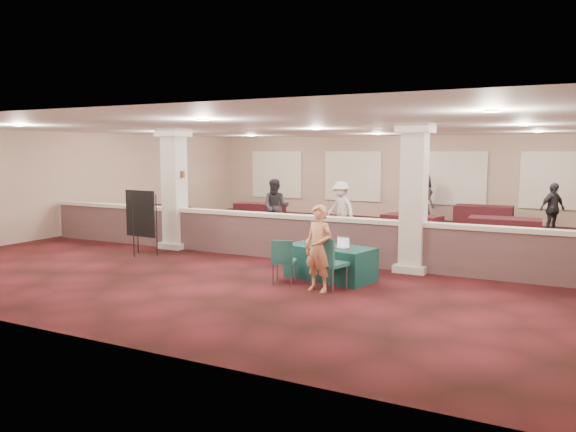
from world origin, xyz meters
The scene contains 33 objects.
ground centered at (0.00, 0.00, 0.00)m, with size 16.00×16.00×0.00m, color #4B1218.
wall_back centered at (0.00, 8.00, 1.60)m, with size 16.00×0.04×3.20m, color gray.
wall_front centered at (0.00, -8.00, 1.60)m, with size 16.00×0.04×3.20m, color gray.
wall_left centered at (-8.00, 0.00, 1.60)m, with size 0.04×16.00×3.20m, color gray.
ceiling centered at (0.00, 0.00, 3.20)m, with size 16.00×16.00×0.02m, color silver.
partition_wall centered at (0.00, -1.50, 0.57)m, with size 15.60×0.28×1.10m.
column_left centered at (-3.50, -1.50, 1.64)m, with size 0.72×0.72×3.20m.
column_right centered at (3.00, -1.50, 1.64)m, with size 0.72×0.72×3.20m.
sconce_left centered at (-3.78, -1.50, 2.00)m, with size 0.12×0.12×0.18m.
sconce_right centered at (-3.22, -1.50, 2.00)m, with size 0.12×0.12×0.18m.
near_table centered at (1.69, -3.00, 0.34)m, with size 1.77×0.89×0.68m, color #0F3936.
conf_chair_main centered at (2.04, -3.93, 0.60)m, with size 0.62×0.63×1.02m.
conf_chair_side centered at (1.03, -3.82, 0.53)m, with size 0.55×0.55×0.89m.
easel_board centered at (-3.54, -2.80, 1.04)m, with size 0.97×0.51×1.64m.
woman centered at (1.90, -4.04, 0.81)m, with size 0.59×0.39×1.63m, color #E28362.
far_table_front_left centered at (-6.50, 1.66, 0.36)m, with size 1.80×0.90×0.73m, color black.
far_table_front_center centered at (-1.26, 0.30, 0.38)m, with size 1.89×0.94×0.77m, color black.
far_table_front_right centered at (4.39, 3.00, 0.39)m, with size 1.90×0.95×0.77m, color black.
far_table_back_left centered at (-4.22, 4.29, 0.36)m, with size 1.77×0.88×0.72m, color black.
far_table_back_center centered at (1.73, 3.20, 0.35)m, with size 1.72×0.86×0.70m, color black.
far_table_back_right centered at (3.33, 6.50, 0.38)m, with size 1.87×0.94×0.76m, color black.
attendee_a centered at (-2.24, 1.89, 0.87)m, with size 0.84×0.47×1.75m, color black.
attendee_b centered at (-0.50, 3.00, 0.83)m, with size 1.06×0.49×1.66m, color silver.
attendee_c centered at (5.48, 5.73, 0.82)m, with size 0.96×0.46×1.64m, color black.
attendee_d centered at (1.15, 7.00, 0.90)m, with size 0.88×0.48×1.79m, color black.
laptop_base centered at (1.96, -3.10, 0.69)m, with size 0.31×0.21×0.02m, color silver.
laptop_screen centered at (1.98, -3.00, 0.80)m, with size 0.31×0.01×0.21m, color silver.
screen_glow centered at (1.98, -3.01, 0.79)m, with size 0.28×0.00×0.18m, color silver.
knitting centered at (1.69, -3.24, 0.69)m, with size 0.37×0.28×0.03m, color #AC371B.
yarn_cream centered at (1.17, -2.98, 0.73)m, with size 0.10×0.10×0.10m, color beige.
yarn_red centered at (1.06, -2.82, 0.73)m, with size 0.09×0.09×0.09m, color #5E1512.
yarn_grey centered at (1.31, -2.80, 0.73)m, with size 0.10×0.10×0.10m, color #4B4A4F.
scissors centered at (2.23, -3.38, 0.69)m, with size 0.11×0.03×0.01m, color red.
Camera 1 is at (6.13, -13.47, 2.63)m, focal length 35.00 mm.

